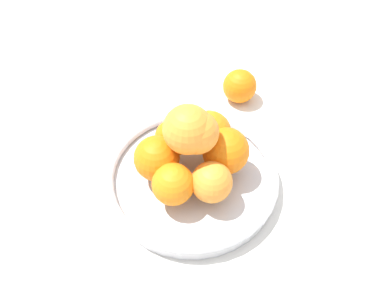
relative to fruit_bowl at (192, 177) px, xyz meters
name	(u,v)px	position (x,y,z in m)	size (l,w,h in m)	color
ground_plane	(192,182)	(0.00, 0.00, -0.02)	(4.00, 4.00, 0.00)	silver
fruit_bowl	(192,177)	(0.00, 0.00, 0.00)	(0.32, 0.32, 0.04)	silver
orange_pile	(193,149)	(0.00, 0.01, 0.07)	(0.18, 0.20, 0.15)	orange
stray_orange	(240,86)	(-0.02, 0.26, 0.02)	(0.08, 0.08, 0.08)	orange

